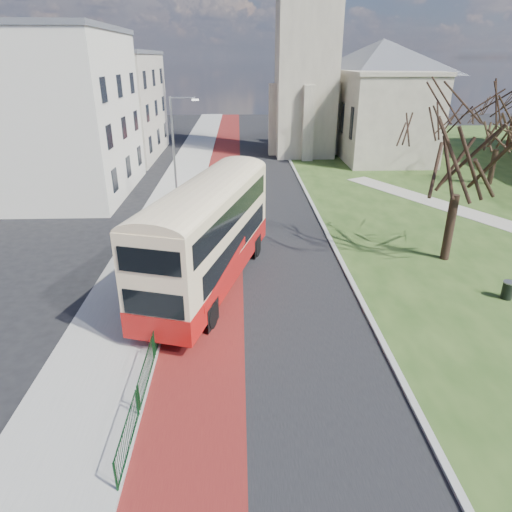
{
  "coord_description": "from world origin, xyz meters",
  "views": [
    {
      "loc": [
        0.4,
        -16.73,
        10.65
      ],
      "look_at": [
        1.13,
        3.11,
        2.0
      ],
      "focal_mm": 32.0,
      "sensor_mm": 36.0,
      "label": 1
    }
  ],
  "objects_px": {
    "streetlamp": "(175,146)",
    "winter_tree_near": "(466,139)",
    "bus": "(209,231)",
    "litter_bin": "(508,290)",
    "winter_tree_far": "(502,121)"
  },
  "relations": [
    {
      "from": "streetlamp",
      "to": "winter_tree_near",
      "type": "distance_m",
      "value": 20.01
    },
    {
      "from": "winter_tree_near",
      "to": "litter_bin",
      "type": "relative_size",
      "value": 10.94
    },
    {
      "from": "bus",
      "to": "winter_tree_near",
      "type": "height_order",
      "value": "winter_tree_near"
    },
    {
      "from": "streetlamp",
      "to": "bus",
      "type": "height_order",
      "value": "streetlamp"
    },
    {
      "from": "streetlamp",
      "to": "winter_tree_near",
      "type": "relative_size",
      "value": 0.82
    },
    {
      "from": "winter_tree_near",
      "to": "winter_tree_far",
      "type": "distance_m",
      "value": 19.91
    },
    {
      "from": "litter_bin",
      "to": "streetlamp",
      "type": "bearing_deg",
      "value": 137.63
    },
    {
      "from": "streetlamp",
      "to": "litter_bin",
      "type": "xyz_separation_m",
      "value": [
        17.46,
        -15.93,
        -4.1
      ]
    },
    {
      "from": "streetlamp",
      "to": "bus",
      "type": "bearing_deg",
      "value": -76.99
    },
    {
      "from": "winter_tree_near",
      "to": "bus",
      "type": "bearing_deg",
      "value": -168.24
    },
    {
      "from": "winter_tree_near",
      "to": "winter_tree_far",
      "type": "height_order",
      "value": "winter_tree_near"
    },
    {
      "from": "streetlamp",
      "to": "winter_tree_far",
      "type": "xyz_separation_m",
      "value": [
        27.59,
        5.32,
        1.05
      ]
    },
    {
      "from": "winter_tree_far",
      "to": "litter_bin",
      "type": "height_order",
      "value": "winter_tree_far"
    },
    {
      "from": "bus",
      "to": "litter_bin",
      "type": "relative_size",
      "value": 14.23
    },
    {
      "from": "winter_tree_far",
      "to": "litter_bin",
      "type": "distance_m",
      "value": 24.1
    }
  ]
}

